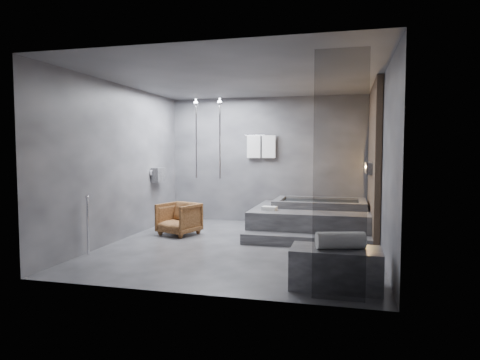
# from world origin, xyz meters

# --- Properties ---
(room) EXTENTS (5.00, 5.04, 2.82)m
(room) POSITION_xyz_m (0.40, 0.24, 1.73)
(room) COLOR #2D2D30
(room) RESTS_ON ground
(tub_deck) EXTENTS (2.20, 2.00, 0.50)m
(tub_deck) POSITION_xyz_m (1.05, 1.45, 0.25)
(tub_deck) COLOR #323235
(tub_deck) RESTS_ON ground
(tub_step) EXTENTS (2.20, 0.36, 0.18)m
(tub_step) POSITION_xyz_m (1.05, 0.27, 0.09)
(tub_step) COLOR #323235
(tub_step) RESTS_ON ground
(concrete_bench) EXTENTS (1.05, 0.58, 0.47)m
(concrete_bench) POSITION_xyz_m (1.61, -1.87, 0.24)
(concrete_bench) COLOR #353538
(concrete_bench) RESTS_ON ground
(driftwood_chair) EXTENTS (0.85, 0.86, 0.62)m
(driftwood_chair) POSITION_xyz_m (-1.40, 0.64, 0.31)
(driftwood_chair) COLOR #402310
(driftwood_chair) RESTS_ON ground
(rolled_towel) EXTENTS (0.59, 0.35, 0.20)m
(rolled_towel) POSITION_xyz_m (1.66, -1.89, 0.57)
(rolled_towel) COLOR white
(rolled_towel) RESTS_ON concrete_bench
(deck_towel) EXTENTS (0.28, 0.21, 0.07)m
(deck_towel) POSITION_xyz_m (0.32, 0.88, 0.54)
(deck_towel) COLOR silver
(deck_towel) RESTS_ON tub_deck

